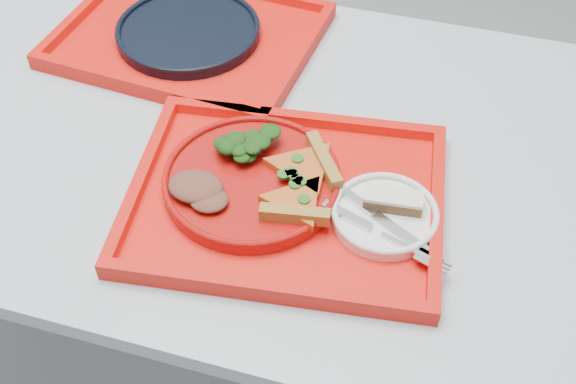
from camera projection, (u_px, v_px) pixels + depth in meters
The scene contains 14 objects.
ground at pixel (183, 347), 1.75m from camera, with size 10.00×10.00×0.00m, color #95999D.
table at pixel (141, 145), 1.25m from camera, with size 1.60×0.80×0.75m.
tray_main at pixel (286, 201), 1.05m from camera, with size 0.45×0.35×0.01m, color red.
tray_far at pixel (189, 39), 1.32m from camera, with size 0.45×0.35×0.01m, color red.
dinner_plate at pixel (252, 182), 1.06m from camera, with size 0.26×0.26×0.02m, color #A70E0B.
side_plate at pixel (385, 217), 1.02m from camera, with size 0.15×0.15×0.01m, color white.
navy_plate at pixel (188, 33), 1.31m from camera, with size 0.26×0.26×0.02m, color black.
pizza_slice_a at pixel (297, 200), 1.01m from camera, with size 0.11×0.10×0.02m, color orange, non-canonical shape.
pizza_slice_b at pixel (304, 165), 1.05m from camera, with size 0.12×0.11×0.02m, color orange, non-canonical shape.
salad_heap at pixel (242, 143), 1.07m from camera, with size 0.08×0.07×0.04m, color black.
meat_portion at pixel (196, 186), 1.02m from camera, with size 0.08×0.06×0.02m, color brown.
dessert_bar at pixel (393, 200), 1.01m from camera, with size 0.08×0.04×0.02m.
knife at pixel (382, 219), 1.00m from camera, with size 0.18×0.02×0.01m, color silver.
fork at pixel (380, 233), 0.98m from camera, with size 0.18×0.02×0.01m, color silver.
Camera 1 is at (0.50, -0.80, 1.54)m, focal length 45.00 mm.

